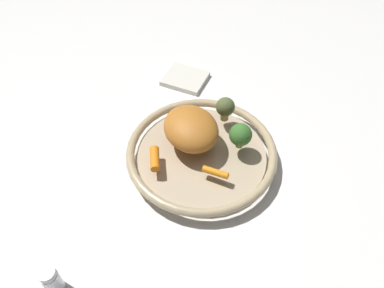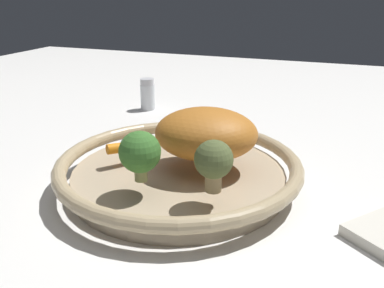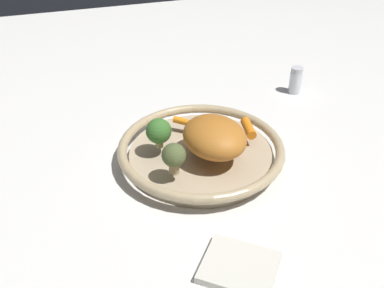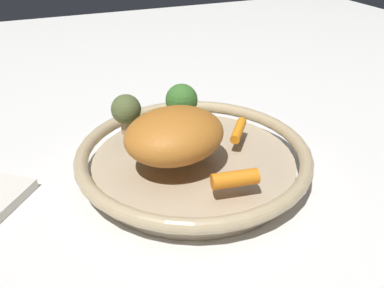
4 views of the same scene
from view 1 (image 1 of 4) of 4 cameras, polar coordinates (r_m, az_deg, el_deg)
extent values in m
plane|color=silver|center=(0.91, 1.38, -2.51)|extent=(2.27, 2.27, 0.00)
cylinder|color=tan|center=(0.90, 1.39, -2.01)|extent=(0.30, 0.30, 0.03)
torus|color=tan|center=(0.88, 1.42, -1.09)|extent=(0.35, 0.35, 0.02)
ellipsoid|color=#B86B25|center=(0.87, -0.15, 2.31)|extent=(0.15, 0.16, 0.07)
cylinder|color=orange|center=(0.85, -5.54, -2.18)|extent=(0.03, 0.06, 0.02)
cylinder|color=orange|center=(0.82, 3.49, -4.20)|extent=(0.05, 0.05, 0.02)
cylinder|color=tan|center=(0.94, 4.84, 4.19)|extent=(0.02, 0.02, 0.02)
sphere|color=#505C32|center=(0.92, 4.96, 5.51)|extent=(0.05, 0.05, 0.05)
cylinder|color=#9CA466|center=(0.88, 7.02, 0.06)|extent=(0.02, 0.02, 0.02)
sphere|color=#3A6F2C|center=(0.86, 7.21, 1.38)|extent=(0.05, 0.05, 0.05)
cylinder|color=silver|center=(0.77, -19.97, -18.65)|extent=(0.03, 0.03, 0.06)
cylinder|color=silver|center=(0.74, -20.72, -17.54)|extent=(0.03, 0.03, 0.01)
cube|color=silver|center=(1.11, -1.02, 9.66)|extent=(0.15, 0.15, 0.01)
camera|label=2|loc=(1.10, 25.89, 20.78)|focal=39.14mm
camera|label=3|loc=(1.34, 4.49, 42.28)|focal=41.90mm
camera|label=4|loc=(0.89, -35.94, 16.03)|focal=38.98mm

